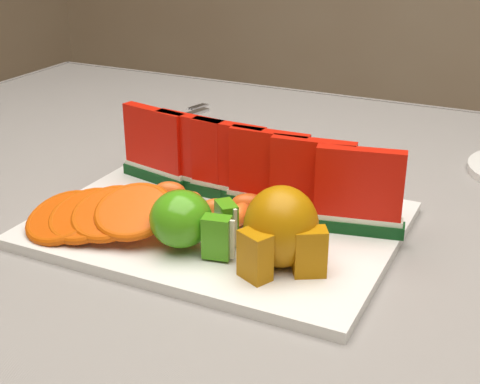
# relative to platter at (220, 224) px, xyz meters

# --- Properties ---
(table) EXTENTS (1.40, 0.90, 0.75)m
(table) POSITION_rel_platter_xyz_m (0.03, 0.11, -0.11)
(table) COLOR #4A361C
(table) RESTS_ON ground
(tablecloth) EXTENTS (1.53, 1.03, 0.20)m
(tablecloth) POSITION_rel_platter_xyz_m (0.03, 0.11, -0.05)
(tablecloth) COLOR gray
(tablecloth) RESTS_ON table
(platter) EXTENTS (0.40, 0.30, 0.01)m
(platter) POSITION_rel_platter_xyz_m (0.00, 0.00, 0.00)
(platter) COLOR silver
(platter) RESTS_ON tablecloth
(apple_cluster) EXTENTS (0.10, 0.09, 0.06)m
(apple_cluster) POSITION_rel_platter_xyz_m (0.00, -0.08, 0.04)
(apple_cluster) COLOR #097D08
(apple_cluster) RESTS_ON platter
(pear_cluster) EXTENTS (0.10, 0.10, 0.08)m
(pear_cluster) POSITION_rel_platter_xyz_m (0.10, -0.06, 0.04)
(pear_cluster) COLOR #A47117
(pear_cluster) RESTS_ON platter
(fork) EXTENTS (0.06, 0.19, 0.00)m
(fork) POSITION_rel_platter_xyz_m (-0.27, 0.34, -0.00)
(fork) COLOR silver
(fork) RESTS_ON tablecloth
(watermelon_row) EXTENTS (0.39, 0.07, 0.10)m
(watermelon_row) POSITION_rel_platter_xyz_m (0.01, 0.05, 0.05)
(watermelon_row) COLOR #0D3509
(watermelon_row) RESTS_ON platter
(orange_fan_front) EXTENTS (0.18, 0.12, 0.05)m
(orange_fan_front) POSITION_rel_platter_xyz_m (-0.10, -0.09, 0.03)
(orange_fan_front) COLOR #E25B10
(orange_fan_front) RESTS_ON platter
(orange_fan_back) EXTENTS (0.28, 0.10, 0.04)m
(orange_fan_back) POSITION_rel_platter_xyz_m (-0.02, 0.12, 0.03)
(orange_fan_back) COLOR #E25B10
(orange_fan_back) RESTS_ON platter
(tangerine_segments) EXTENTS (0.21, 0.07, 0.03)m
(tangerine_segments) POSITION_rel_platter_xyz_m (0.00, 0.01, 0.02)
(tangerine_segments) COLOR #E4550D
(tangerine_segments) RESTS_ON platter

